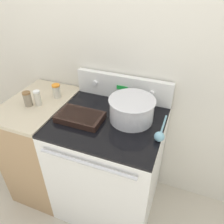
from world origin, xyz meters
TOP-DOWN VIEW (x-y plane):
  - kitchen_wall at (0.00, 0.73)m, footprint 8.00×0.05m
  - stove_range at (0.00, 0.35)m, footprint 0.78×0.72m
  - control_panel at (0.00, 0.67)m, footprint 0.78×0.07m
  - side_counter at (-0.62, 0.35)m, footprint 0.46×0.69m
  - mixing_bowl at (0.15, 0.41)m, footprint 0.32×0.32m
  - casserole_dish at (-0.19, 0.27)m, footprint 0.32×0.20m
  - ladle at (0.38, 0.28)m, footprint 0.07×0.31m
  - spice_jar_orange_cap at (-0.50, 0.47)m, footprint 0.07×0.07m
  - spice_jar_white_cap at (-0.57, 0.32)m, footprint 0.05×0.05m
  - spice_jar_brown_cap at (-0.64, 0.28)m, footprint 0.06×0.06m

SIDE VIEW (x-z plane):
  - stove_range at x=0.00m, z-range 0.00..0.94m
  - side_counter at x=-0.62m, z-range 0.00..0.96m
  - casserole_dish at x=-0.19m, z-range 0.95..0.99m
  - ladle at x=0.38m, z-range 0.94..1.00m
  - spice_jar_orange_cap at x=-0.50m, z-range 0.96..1.07m
  - spice_jar_brown_cap at x=-0.64m, z-range 0.96..1.07m
  - spice_jar_white_cap at x=-0.57m, z-range 0.96..1.08m
  - mixing_bowl at x=0.15m, z-range 0.95..1.12m
  - control_panel at x=0.00m, z-range 0.94..1.14m
  - kitchen_wall at x=0.00m, z-range 0.00..2.50m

